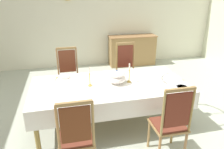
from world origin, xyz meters
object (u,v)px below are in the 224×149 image
at_px(soup_tureen, 117,77).
at_px(spoon_primary, 57,78).
at_px(chair_south_a, 76,136).
at_px(chair_north_b, 127,69).
at_px(bowl_near_right, 182,88).
at_px(spoon_secondary, 188,87).
at_px(candlestick_west, 90,79).
at_px(sideboard, 132,50).
at_px(dining_table, 110,88).
at_px(candlestick_east, 129,75).
at_px(bowl_near_left, 64,77).
at_px(chair_north_a, 68,75).
at_px(chair_south_b, 171,122).

height_order(soup_tureen, spoon_primary, soup_tureen).
distance_m(chair_south_a, chair_north_b, 2.38).
xyz_separation_m(bowl_near_right, spoon_secondary, (0.13, 0.03, -0.02)).
xyz_separation_m(candlestick_west, sideboard, (1.69, 2.91, -0.42)).
xyz_separation_m(dining_table, candlestick_east, (0.33, -0.00, 0.20)).
bearing_deg(dining_table, soup_tureen, -0.00).
height_order(dining_table, candlestick_east, candlestick_east).
xyz_separation_m(soup_tureen, bowl_near_left, (-0.86, 0.44, -0.09)).
bearing_deg(soup_tureen, chair_north_a, 127.06).
height_order(bowl_near_right, spoon_primary, bowl_near_right).
relative_size(dining_table, chair_south_b, 2.27).
bearing_deg(chair_south_b, bowl_near_left, 132.74).
height_order(chair_south_a, spoon_primary, chair_south_a).
height_order(spoon_primary, spoon_secondary, same).
relative_size(chair_south_b, bowl_near_right, 5.66).
xyz_separation_m(candlestick_west, bowl_near_left, (-0.41, 0.44, -0.10)).
bearing_deg(soup_tureen, spoon_secondary, -21.39).
bearing_deg(spoon_primary, bowl_near_right, -13.76).
bearing_deg(dining_table, chair_north_a, 122.59).
height_order(bowl_near_right, sideboard, sideboard).
bearing_deg(bowl_near_right, spoon_primary, 154.63).
bearing_deg(dining_table, candlestick_west, -180.00).
xyz_separation_m(chair_south_b, bowl_near_left, (-1.34, 1.45, 0.19)).
bearing_deg(spoon_primary, sideboard, 59.35).
bearing_deg(chair_north_b, sideboard, -111.72).
distance_m(chair_south_b, sideboard, 4.00).
relative_size(chair_south_a, spoon_primary, 6.27).
distance_m(dining_table, chair_south_a, 1.21).
bearing_deg(soup_tureen, candlestick_east, 0.00).
xyz_separation_m(chair_north_a, chair_north_b, (1.25, 0.00, 0.01)).
distance_m(bowl_near_right, sideboard, 3.39).
height_order(chair_north_a, soup_tureen, chair_north_a).
relative_size(chair_south_b, spoon_secondary, 6.33).
xyz_separation_m(chair_north_a, spoon_secondary, (1.84, -1.44, 0.17)).
distance_m(chair_south_b, chair_north_b, 2.03).
relative_size(chair_north_a, bowl_near_right, 5.63).
distance_m(chair_north_b, candlestick_east, 1.09).
xyz_separation_m(chair_south_b, candlestick_east, (-0.27, 1.01, 0.30)).
relative_size(chair_south_a, sideboard, 0.77).
bearing_deg(sideboard, chair_south_b, 79.12).
bearing_deg(chair_north_b, chair_north_a, 0.09).
bearing_deg(chair_south_b, chair_north_b, 90.00).
bearing_deg(spoon_secondary, dining_table, 163.00).
bearing_deg(candlestick_west, candlestick_east, 0.00).
height_order(chair_south_b, candlestick_east, chair_south_b).
relative_size(chair_south_a, candlestick_west, 3.37).
xyz_separation_m(chair_north_b, spoon_secondary, (0.59, -1.44, 0.16)).
relative_size(candlestick_east, spoon_primary, 1.90).
height_order(chair_south_a, bowl_near_right, chair_south_a).
xyz_separation_m(bowl_near_left, sideboard, (2.10, 2.47, -0.32)).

